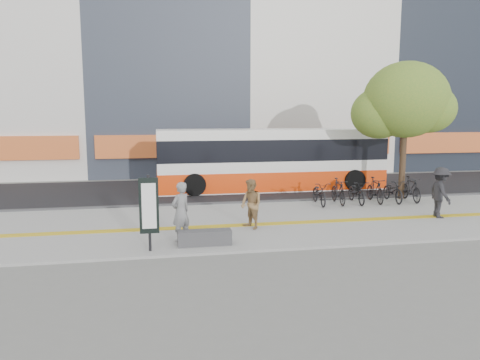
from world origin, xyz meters
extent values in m
plane|color=slate|center=(0.00, 0.00, 0.00)|extent=(120.00, 120.00, 0.00)
cube|color=gray|center=(0.00, 1.50, 0.04)|extent=(40.00, 7.00, 0.08)
cube|color=gold|center=(0.00, 1.00, 0.09)|extent=(40.00, 0.45, 0.01)
cube|color=black|center=(0.00, 9.00, 0.03)|extent=(40.00, 8.00, 0.06)
cube|color=#3A3A3D|center=(0.00, 5.00, 0.07)|extent=(40.00, 0.25, 0.14)
cube|color=orange|center=(2.00, 14.05, 2.00)|extent=(19.00, 0.50, 1.40)
cube|color=#B0B0AB|center=(20.00, 20.00, 13.00)|extent=(16.00, 12.00, 26.00)
cube|color=#3A3A3D|center=(-2.60, -1.20, 0.30)|extent=(1.60, 0.45, 0.45)
cylinder|color=black|center=(-4.20, -1.50, 1.18)|extent=(0.08, 0.08, 2.20)
cube|color=black|center=(-4.20, -1.50, 1.40)|extent=(0.55, 0.08, 1.60)
cube|color=white|center=(-4.20, -1.55, 1.40)|extent=(0.40, 0.02, 1.30)
cylinder|color=#382919|center=(7.20, 4.70, 1.68)|extent=(0.28, 0.28, 3.20)
ellipsoid|color=#487727|center=(7.20, 4.70, 4.60)|extent=(3.80, 3.80, 3.42)
ellipsoid|color=#487727|center=(6.20, 5.20, 4.00)|extent=(2.60, 2.60, 2.34)
ellipsoid|color=#487727|center=(8.10, 4.30, 4.20)|extent=(2.40, 2.40, 2.16)
ellipsoid|color=#487727|center=(7.50, 5.50, 5.40)|extent=(2.20, 2.20, 1.98)
cube|color=white|center=(1.96, 8.50, 1.62)|extent=(11.73, 2.44, 3.13)
cube|color=#E43807|center=(1.96, 8.50, 0.60)|extent=(11.75, 2.46, 0.98)
cube|color=black|center=(1.96, 8.50, 2.16)|extent=(11.75, 2.46, 1.08)
cylinder|color=black|center=(-2.15, 7.28, 0.60)|extent=(1.08, 0.34, 1.08)
cylinder|color=black|center=(-2.15, 9.72, 0.60)|extent=(1.08, 0.34, 1.08)
cylinder|color=black|center=(6.06, 7.28, 0.60)|extent=(1.08, 0.34, 1.08)
cylinder|color=black|center=(6.06, 9.72, 0.60)|extent=(1.08, 0.34, 1.08)
imported|color=black|center=(2.95, 4.00, 0.58)|extent=(0.81, 1.95, 1.00)
imported|color=black|center=(3.81, 4.00, 0.64)|extent=(0.66, 1.88, 1.11)
imported|color=black|center=(4.67, 4.00, 0.58)|extent=(0.81, 1.95, 1.00)
imported|color=black|center=(5.53, 4.00, 0.64)|extent=(0.66, 1.88, 1.11)
imported|color=black|center=(6.40, 4.00, 0.58)|extent=(0.81, 1.95, 1.00)
imported|color=black|center=(7.26, 4.00, 0.64)|extent=(0.66, 1.88, 1.11)
imported|color=black|center=(-3.26, -0.66, 1.00)|extent=(0.80, 0.76, 1.85)
imported|color=olive|center=(-0.82, 0.49, 0.93)|extent=(0.93, 1.02, 1.70)
imported|color=black|center=(6.56, 0.83, 1.04)|extent=(0.83, 1.30, 1.92)
camera|label=1|loc=(-4.00, -14.41, 3.98)|focal=34.14mm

